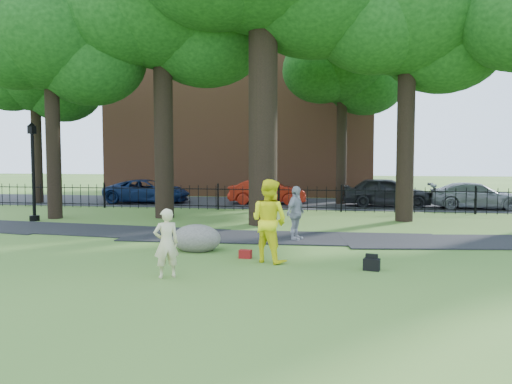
% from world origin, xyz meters
% --- Properties ---
extents(ground, '(120.00, 120.00, 0.00)m').
position_xyz_m(ground, '(0.00, 0.00, 0.00)').
color(ground, '#386222').
rests_on(ground, ground).
extents(footpath, '(36.07, 3.85, 0.03)m').
position_xyz_m(footpath, '(1.00, 3.90, 0.00)').
color(footpath, black).
rests_on(footpath, ground).
extents(street, '(80.00, 7.00, 0.02)m').
position_xyz_m(street, '(0.00, 16.00, 0.00)').
color(street, black).
rests_on(street, ground).
extents(iron_fence, '(44.00, 0.04, 1.20)m').
position_xyz_m(iron_fence, '(0.00, 12.00, 0.60)').
color(iron_fence, black).
rests_on(iron_fence, ground).
extents(brick_building, '(18.00, 8.00, 12.00)m').
position_xyz_m(brick_building, '(-4.00, 24.00, 6.00)').
color(brick_building, brown).
rests_on(brick_building, ground).
extents(tree_row, '(26.82, 7.96, 12.42)m').
position_xyz_m(tree_row, '(0.52, 8.40, 8.15)').
color(tree_row, black).
rests_on(tree_row, ground).
extents(woman, '(0.65, 0.59, 1.50)m').
position_xyz_m(woman, '(-0.78, -1.72, 0.75)').
color(woman, beige).
rests_on(woman, ground).
extents(man, '(1.25, 1.16, 2.05)m').
position_xyz_m(man, '(1.18, 0.24, 1.03)').
color(man, '#FFF415').
rests_on(man, ground).
extents(pedestrian, '(0.77, 1.08, 1.70)m').
position_xyz_m(pedestrian, '(1.55, 3.54, 0.85)').
color(pedestrian, '#9A9B9E').
rests_on(pedestrian, ground).
extents(boulder, '(1.53, 1.26, 0.80)m').
position_xyz_m(boulder, '(-1.00, 1.36, 0.40)').
color(boulder, slate).
rests_on(boulder, ground).
extents(lamppost, '(0.40, 0.40, 4.01)m').
position_xyz_m(lamppost, '(-9.37, 6.59, 1.96)').
color(lamppost, black).
rests_on(lamppost, ground).
extents(backpack, '(0.41, 0.31, 0.27)m').
position_xyz_m(backpack, '(3.63, -0.30, 0.14)').
color(backpack, black).
rests_on(backpack, ground).
extents(red_bag, '(0.33, 0.23, 0.21)m').
position_xyz_m(red_bag, '(0.52, 0.57, 0.11)').
color(red_bag, maroon).
rests_on(red_bag, ground).
extents(red_sedan, '(4.33, 1.78, 1.40)m').
position_xyz_m(red_sedan, '(-1.01, 15.25, 0.70)').
color(red_sedan, maroon).
rests_on(red_sedan, ground).
extents(navy_van, '(4.85, 2.37, 1.33)m').
position_xyz_m(navy_van, '(-7.82, 14.92, 0.66)').
color(navy_van, '#0D1E44').
rests_on(navy_van, ground).
extents(grey_car, '(4.62, 2.02, 1.55)m').
position_xyz_m(grey_car, '(5.37, 14.93, 0.77)').
color(grey_car, black).
rests_on(grey_car, ground).
extents(silver_car, '(4.63, 2.15, 1.31)m').
position_xyz_m(silver_car, '(9.66, 14.50, 0.66)').
color(silver_car, gray).
rests_on(silver_car, ground).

